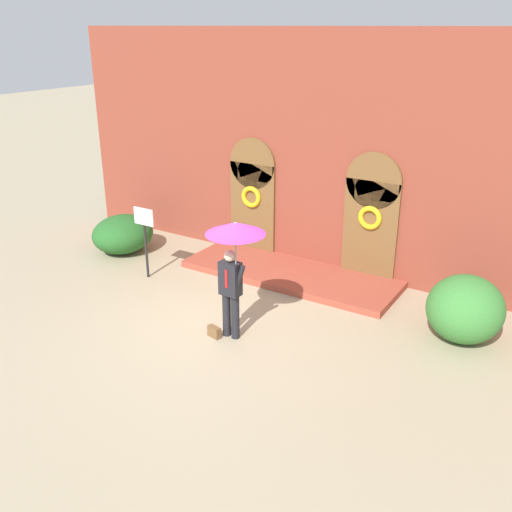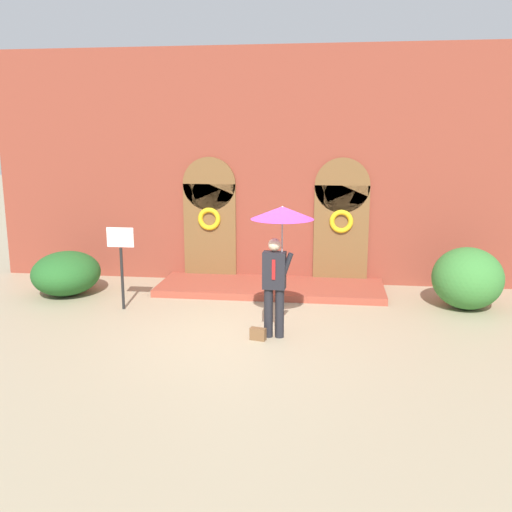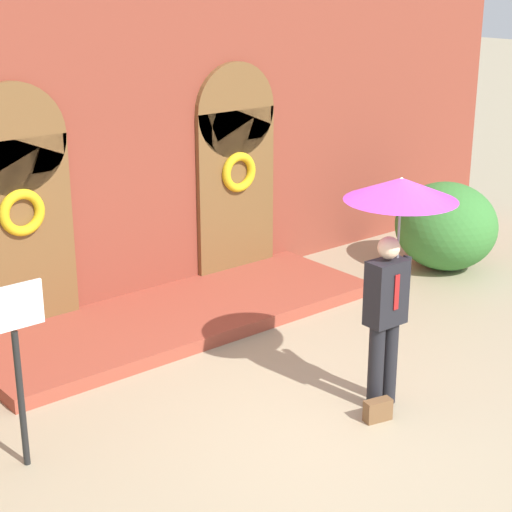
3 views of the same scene
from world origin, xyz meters
The scene contains 6 objects.
ground_plane centered at (0.00, 0.00, 0.00)m, with size 80.00×80.00×0.00m, color tan.
building_facade centered at (0.00, 4.15, 2.68)m, with size 14.00×2.30×5.60m.
person_with_umbrella centered at (0.48, -0.02, 1.91)m, with size 1.10×1.10×2.36m.
handbag centered at (0.12, -0.22, 0.11)m, with size 0.28×0.12×0.22m, color brown.
sign_post centered at (-2.90, 1.26, 1.16)m, with size 0.56×0.06×1.72m.
shrub_right centered at (4.20, 2.25, 0.64)m, with size 1.44×1.52×1.29m, color #387A33.
Camera 3 is at (-5.55, -5.22, 4.27)m, focal length 60.00 mm.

